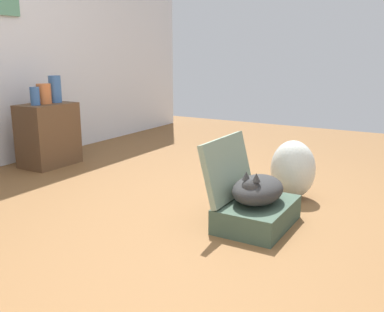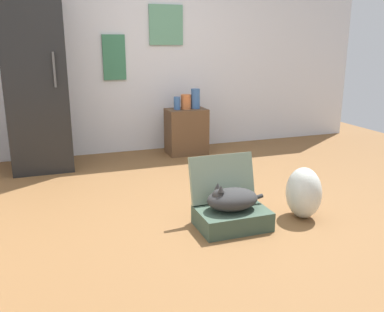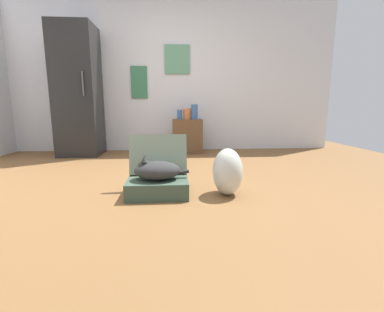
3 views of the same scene
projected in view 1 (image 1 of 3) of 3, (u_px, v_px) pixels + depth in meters
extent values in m
plane|color=brown|center=(192.00, 224.00, 2.60)|extent=(7.68, 7.68, 0.00)
cube|color=#384C3D|center=(257.00, 214.00, 2.56)|extent=(0.53, 0.37, 0.15)
cube|color=gray|center=(228.00, 168.00, 2.60)|extent=(0.53, 0.13, 0.37)
ellipsoid|color=#2D2D2D|center=(258.00, 190.00, 2.52)|extent=(0.40, 0.28, 0.16)
sphere|color=#2D2D2D|center=(251.00, 188.00, 2.42)|extent=(0.11, 0.11, 0.11)
cone|color=#2D2D2D|center=(256.00, 177.00, 2.39)|extent=(0.05, 0.05, 0.05)
cone|color=#2D2D2D|center=(246.00, 176.00, 2.42)|extent=(0.05, 0.05, 0.05)
cylinder|color=#2D2D2D|center=(262.00, 187.00, 2.70)|extent=(0.20, 0.03, 0.07)
ellipsoid|color=silver|center=(293.00, 169.00, 3.04)|extent=(0.26, 0.32, 0.41)
cube|color=brown|center=(48.00, 135.00, 3.91)|extent=(0.49, 0.33, 0.57)
cylinder|color=#38609E|center=(35.00, 96.00, 3.72)|extent=(0.08, 0.08, 0.16)
cylinder|color=#38609E|center=(55.00, 89.00, 3.93)|extent=(0.11, 0.11, 0.24)
cylinder|color=#CC6B38|center=(44.00, 94.00, 3.84)|extent=(0.13, 0.13, 0.18)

